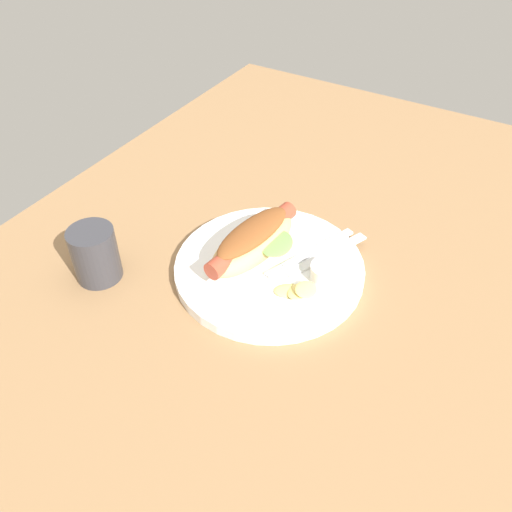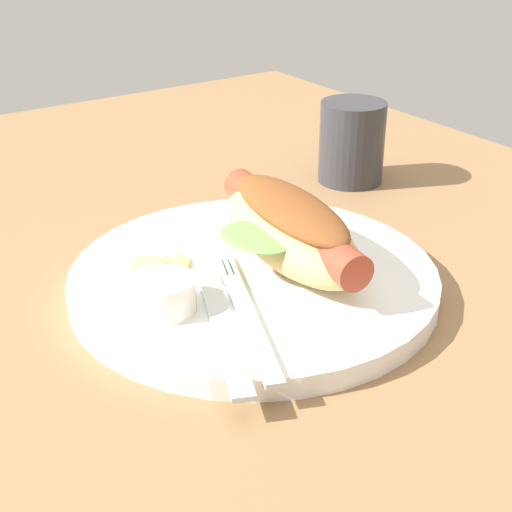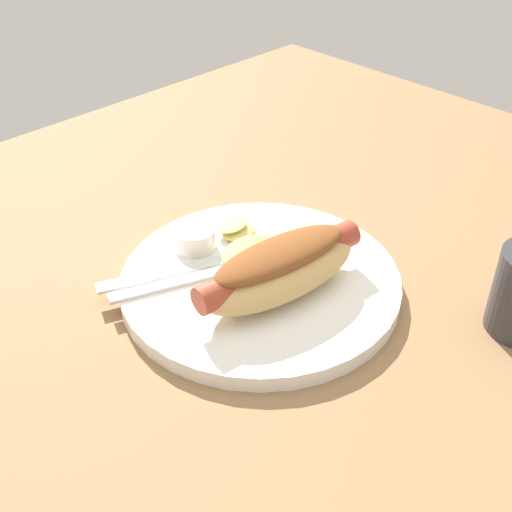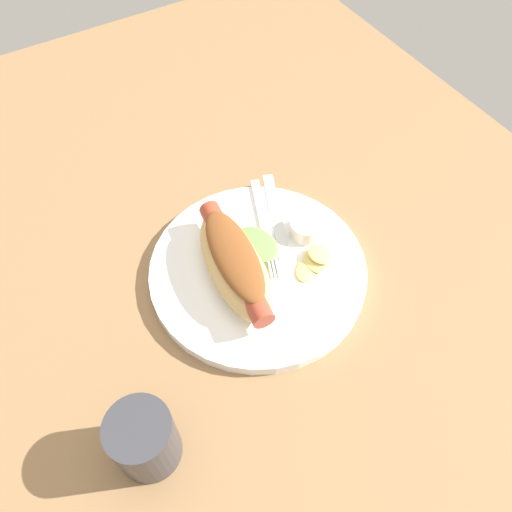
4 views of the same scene
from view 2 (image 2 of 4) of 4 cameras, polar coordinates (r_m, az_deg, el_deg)
ground_plane at (r=51.68cm, az=-0.22°, el=-6.03°), size 120.00×90.00×1.80cm
plate at (r=54.97cm, az=-0.19°, el=-1.79°), size 27.06×27.06×1.60cm
hot_dog at (r=54.55cm, az=2.58°, el=2.20°), size 17.86×10.58×5.31cm
sauce_ramekin at (r=49.42cm, az=-7.06°, el=-2.97°), size 4.29×4.29×2.31cm
fork at (r=48.66cm, az=-0.70°, el=-4.57°), size 15.63×7.16×0.40cm
knife at (r=47.33cm, az=-2.52°, el=-5.61°), size 14.02×7.02×0.36cm
chips_pile at (r=54.02cm, az=-7.56°, el=-0.87°), size 4.59×6.14×1.55cm
drinking_cup at (r=74.75cm, az=7.35°, el=8.65°), size 6.44×6.44×8.02cm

